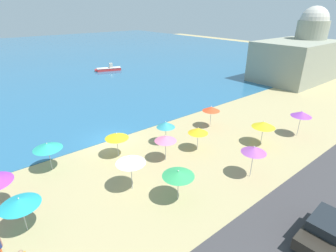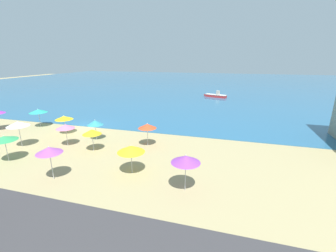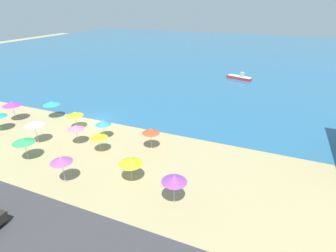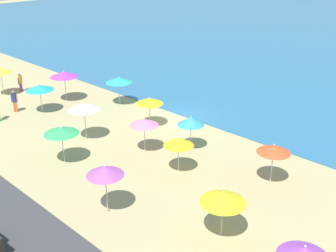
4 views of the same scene
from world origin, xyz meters
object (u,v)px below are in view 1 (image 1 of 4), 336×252
beach_umbrella_4 (117,136)px  beach_umbrella_9 (198,131)px  beach_umbrella_7 (47,146)px  beach_umbrella_5 (211,109)px  beach_umbrella_13 (178,174)px  beach_umbrella_6 (131,160)px  beach_umbrella_3 (254,150)px  beach_umbrella_8 (166,138)px  beach_umbrella_2 (302,114)px  skiff_nearshore (109,69)px  beach_umbrella_0 (19,202)px  beach_umbrella_12 (166,125)px  parked_car_2 (326,231)px  harbor_fortress (299,55)px  beach_umbrella_10 (264,124)px

beach_umbrella_4 → beach_umbrella_9: (6.02, -3.48, -0.03)m
beach_umbrella_4 → beach_umbrella_7: size_ratio=0.94×
beach_umbrella_5 → beach_umbrella_9: beach_umbrella_5 is taller
beach_umbrella_13 → beach_umbrella_7: bearing=121.0°
beach_umbrella_6 → beach_umbrella_7: size_ratio=1.13×
beach_umbrella_5 → beach_umbrella_7: (-15.63, 2.32, 0.01)m
beach_umbrella_3 → beach_umbrella_8: size_ratio=1.13×
beach_umbrella_2 → skiff_nearshore: 38.13m
beach_umbrella_3 → beach_umbrella_7: beach_umbrella_3 is taller
beach_umbrella_0 → beach_umbrella_9: beach_umbrella_0 is taller
beach_umbrella_12 → parked_car_2: (-0.54, -14.24, -1.06)m
beach_umbrella_5 → beach_umbrella_12: (-5.96, 0.09, -0.14)m
beach_umbrella_9 → skiff_nearshore: beach_umbrella_9 is taller
beach_umbrella_12 → harbor_fortress: 33.57m
beach_umbrella_0 → beach_umbrella_3: 15.20m
beach_umbrella_2 → skiff_nearshore: bearing=91.4°
beach_umbrella_3 → beach_umbrella_13: size_ratio=1.12×
beach_umbrella_12 → beach_umbrella_10: bearing=-39.9°
skiff_nearshore → beach_umbrella_9: bearing=-104.7°
beach_umbrella_5 → beach_umbrella_10: bearing=-81.5°
beach_umbrella_9 → parked_car_2: beach_umbrella_9 is taller
beach_umbrella_3 → parked_car_2: beach_umbrella_3 is taller
beach_umbrella_6 → beach_umbrella_8: size_ratio=1.17×
beach_umbrella_8 → beach_umbrella_12: bearing=51.1°
beach_umbrella_0 → harbor_fortress: size_ratio=0.16×
beach_umbrella_8 → beach_umbrella_9: beach_umbrella_8 is taller
beach_umbrella_5 → beach_umbrella_6: (-12.00, -3.70, 0.30)m
beach_umbrella_8 → beach_umbrella_6: bearing=-160.2°
parked_car_2 → beach_umbrella_4: bearing=105.1°
beach_umbrella_3 → beach_umbrella_12: (-1.66, 8.12, -0.37)m
beach_umbrella_6 → parked_car_2: 11.90m
beach_umbrella_2 → beach_umbrella_0: bearing=171.1°
beach_umbrella_10 → beach_umbrella_9: bearing=151.0°
beach_umbrella_3 → parked_car_2: (-2.20, -6.12, -1.42)m
beach_umbrella_4 → beach_umbrella_13: bearing=-87.9°
beach_umbrella_5 → beach_umbrella_8: size_ratio=1.03×
beach_umbrella_6 → skiff_nearshore: 38.62m
beach_umbrella_5 → parked_car_2: bearing=-114.7°
beach_umbrella_9 → beach_umbrella_10: (5.37, -2.98, 0.10)m
skiff_nearshore → beach_umbrella_3: bearing=-102.4°
beach_umbrella_3 → beach_umbrella_4: (-6.25, 8.90, -0.36)m
skiff_nearshore → beach_umbrella_13: bearing=-111.1°
beach_umbrella_5 → beach_umbrella_8: (-7.81, -2.20, -0.06)m
beach_umbrella_6 → beach_umbrella_10: (12.84, -1.89, -0.37)m
beach_umbrella_3 → beach_umbrella_13: bearing=166.4°
beach_umbrella_3 → beach_umbrella_6: beach_umbrella_6 is taller
beach_umbrella_5 → beach_umbrella_10: beach_umbrella_5 is taller
beach_umbrella_2 → beach_umbrella_4: bearing=154.0°
beach_umbrella_6 → beach_umbrella_4: bearing=72.4°
beach_umbrella_4 → beach_umbrella_8: 4.11m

